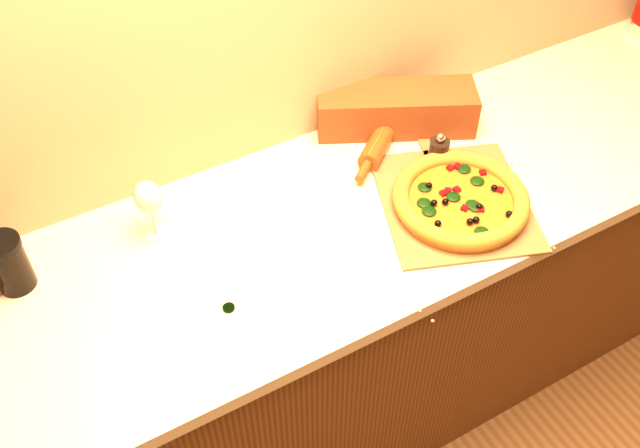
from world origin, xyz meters
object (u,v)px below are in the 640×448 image
at_px(rolling_pin, 385,132).
at_px(dark_jar, 9,264).
at_px(pizza, 460,199).
at_px(wine_glass, 148,199).
at_px(pizza_peel, 452,198).
at_px(pepper_grinder, 438,151).

height_order(rolling_pin, dark_jar, dark_jar).
distance_m(pizza, dark_jar, 1.08).
bearing_deg(rolling_pin, wine_glass, -177.90).
height_order(pizza_peel, dark_jar, dark_jar).
distance_m(pizza_peel, pepper_grinder, 0.14).
height_order(pizza, wine_glass, wine_glass).
relative_size(pepper_grinder, rolling_pin, 0.30).
distance_m(wine_glass, dark_jar, 0.34).
bearing_deg(wine_glass, pizza_peel, -20.16).
relative_size(pepper_grinder, dark_jar, 0.71).
bearing_deg(pepper_grinder, pizza_peel, -109.29).
relative_size(pizza_peel, wine_glass, 3.52).
height_order(pizza, pepper_grinder, pepper_grinder).
bearing_deg(wine_glass, dark_jar, 179.10).
distance_m(rolling_pin, dark_jar, 1.02).
height_order(pepper_grinder, rolling_pin, pepper_grinder).
relative_size(pizza, dark_jar, 2.39).
xyz_separation_m(wine_glass, dark_jar, (-0.33, 0.01, -0.05)).
distance_m(pizza_peel, rolling_pin, 0.29).
bearing_deg(pizza_peel, pepper_grinder, 91.26).
xyz_separation_m(pizza_peel, rolling_pin, (-0.02, 0.28, 0.02)).
xyz_separation_m(pizza, rolling_pin, (-0.02, 0.32, -0.00)).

